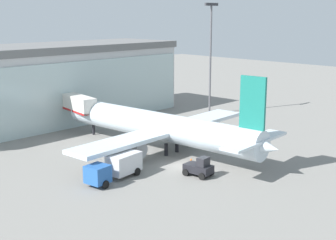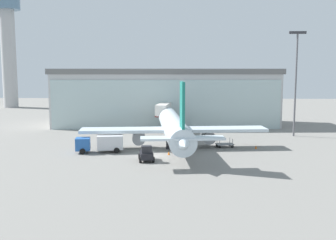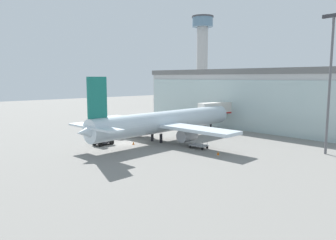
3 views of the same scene
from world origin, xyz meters
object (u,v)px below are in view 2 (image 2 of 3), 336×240
at_px(catering_truck, 101,143).
at_px(baggage_cart, 225,144).
at_px(control_tower, 8,41).
at_px(apron_light_mast, 296,75).
at_px(jet_bridge, 165,109).
at_px(pushback_tug, 146,154).
at_px(airplane, 173,127).
at_px(safety_cone_wingtip, 256,147).
at_px(safety_cone_nose, 169,153).

height_order(catering_truck, baggage_cart, catering_truck).
bearing_deg(control_tower, apron_light_mast, -34.89).
xyz_separation_m(jet_bridge, pushback_tug, (-1.38, -29.03, -3.54)).
distance_m(catering_truck, pushback_tug, 9.50).
height_order(airplane, pushback_tug, airplane).
height_order(jet_bridge, safety_cone_wingtip, jet_bridge).
height_order(airplane, safety_cone_nose, airplane).
relative_size(apron_light_mast, airplane, 0.56).
bearing_deg(catering_truck, control_tower, -67.48).
relative_size(catering_truck, pushback_tug, 2.20).
xyz_separation_m(airplane, safety_cone_wingtip, (13.61, -0.97, -3.11)).
bearing_deg(airplane, safety_cone_nose, 168.82).
height_order(apron_light_mast, pushback_tug, apron_light_mast).
height_order(safety_cone_nose, safety_cone_wingtip, same).
xyz_separation_m(airplane, safety_cone_nose, (-0.55, -6.30, -3.11)).
distance_m(baggage_cart, safety_cone_nose, 11.14).
xyz_separation_m(jet_bridge, airplane, (2.20, -18.55, -1.12)).
relative_size(apron_light_mast, safety_cone_nose, 36.62).
height_order(catering_truck, safety_cone_wingtip, catering_truck).
bearing_deg(airplane, pushback_tug, 154.98).
bearing_deg(safety_cone_nose, control_tower, 127.54).
height_order(control_tower, safety_cone_nose, control_tower).
distance_m(catering_truck, safety_cone_nose, 10.80).
relative_size(safety_cone_nose, safety_cone_wingtip, 1.00).
relative_size(apron_light_mast, safety_cone_wingtip, 36.62).
height_order(pushback_tug, safety_cone_nose, pushback_tug).
bearing_deg(airplane, safety_cone_wingtip, -100.22).
distance_m(baggage_cart, safety_cone_wingtip, 5.13).
height_order(baggage_cart, pushback_tug, pushback_tug).
bearing_deg(catering_truck, safety_cone_wingtip, 178.79).
height_order(baggage_cart, safety_cone_nose, baggage_cart).
bearing_deg(control_tower, baggage_cart, -45.77).
bearing_deg(safety_cone_nose, safety_cone_wingtip, 20.64).
xyz_separation_m(jet_bridge, catering_truck, (-8.99, -23.37, -3.04)).
xyz_separation_m(baggage_cart, safety_cone_nose, (-9.14, -6.36, -0.23)).
bearing_deg(airplane, jet_bridge, 0.61).
bearing_deg(safety_cone_wingtip, safety_cone_nose, -159.36).
bearing_deg(baggage_cart, jet_bridge, -71.74).
bearing_deg(safety_cone_nose, catering_truck, 172.11).
relative_size(baggage_cart, safety_cone_nose, 5.58).
relative_size(airplane, catering_truck, 4.73).
xyz_separation_m(jet_bridge, apron_light_mast, (25.44, -6.71, 7.33)).
bearing_deg(baggage_cart, pushback_tug, 28.91).
height_order(jet_bridge, baggage_cart, jet_bridge).
bearing_deg(baggage_cart, safety_cone_wingtip, 156.41).
bearing_deg(catering_truck, pushback_tug, 133.32).
relative_size(control_tower, airplane, 1.05).
relative_size(jet_bridge, control_tower, 0.34).
distance_m(airplane, safety_cone_nose, 7.05).
bearing_deg(baggage_cart, catering_truck, 1.87).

